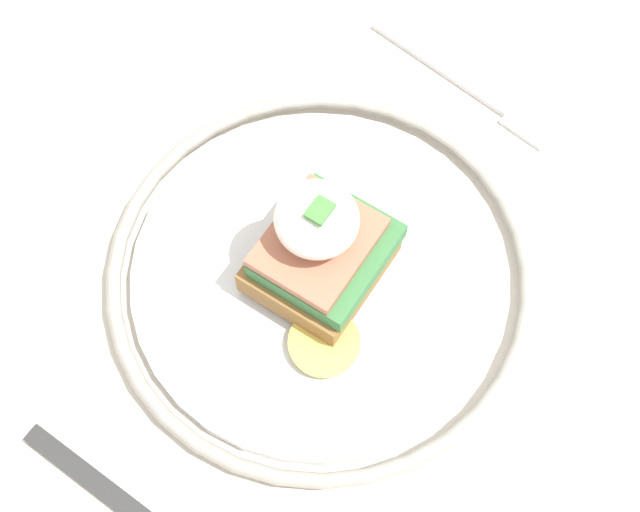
% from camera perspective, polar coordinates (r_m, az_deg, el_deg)
% --- Properties ---
extents(ground_plane, '(6.00, 6.00, 0.00)m').
position_cam_1_polar(ground_plane, '(1.32, 1.06, -14.30)').
color(ground_plane, '#B2ADA3').
extents(dining_table, '(0.97, 0.70, 0.76)m').
position_cam_1_polar(dining_table, '(0.72, 1.91, -4.92)').
color(dining_table, beige).
rests_on(dining_table, ground_plane).
extents(plate, '(0.28, 0.28, 0.02)m').
position_cam_1_polar(plate, '(0.58, 0.00, -1.13)').
color(plate, silver).
rests_on(plate, dining_table).
extents(sandwich, '(0.11, 0.09, 0.08)m').
position_cam_1_polar(sandwich, '(0.55, 0.04, 0.54)').
color(sandwich, olive).
rests_on(sandwich, plate).
extents(fork, '(0.04, 0.16, 0.00)m').
position_cam_1_polar(fork, '(0.67, 9.56, 10.65)').
color(fork, silver).
rests_on(fork, dining_table).
extents(knife, '(0.02, 0.18, 0.01)m').
position_cam_1_polar(knife, '(0.56, -12.19, -15.43)').
color(knife, '#2D2D2D').
rests_on(knife, dining_table).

